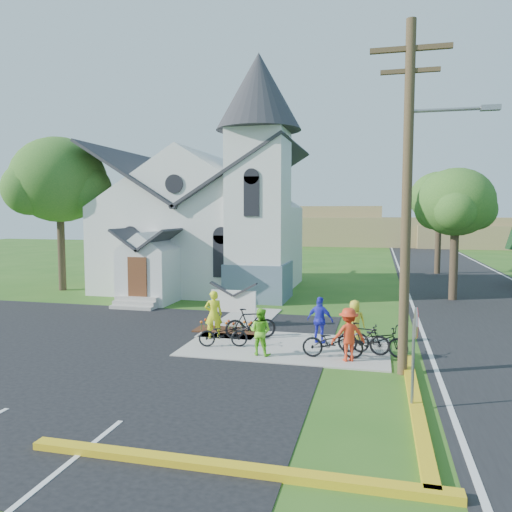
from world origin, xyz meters
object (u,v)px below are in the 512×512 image
(stop_sign, at_px, (415,336))
(bike_3, at_px, (363,338))
(bike_0, at_px, (223,334))
(church_sign, at_px, (234,302))
(cyclist_0, at_px, (214,314))
(bike_2, at_px, (333,342))
(cyclist_3, at_px, (348,334))
(bike_1, at_px, (251,323))
(cyclist_1, at_px, (260,331))
(bike_4, at_px, (379,340))
(cyclist_2, at_px, (320,320))
(cyclist_4, at_px, (355,321))
(utility_pole, at_px, (409,187))

(stop_sign, height_order, bike_3, stop_sign)
(bike_0, bearing_deg, church_sign, -3.89)
(cyclist_0, bearing_deg, bike_3, 151.60)
(stop_sign, distance_m, bike_0, 7.43)
(bike_2, bearing_deg, cyclist_3, -116.27)
(bike_1, relative_size, bike_3, 1.10)
(stop_sign, height_order, bike_2, stop_sign)
(cyclist_1, height_order, bike_4, cyclist_1)
(stop_sign, bearing_deg, bike_0, 145.79)
(cyclist_0, relative_size, cyclist_1, 1.15)
(cyclist_2, relative_size, bike_4, 0.86)
(cyclist_1, bearing_deg, cyclist_2, -119.11)
(church_sign, bearing_deg, cyclist_4, -18.34)
(bike_2, distance_m, bike_4, 1.58)
(bike_0, relative_size, cyclist_1, 1.10)
(cyclist_2, relative_size, bike_2, 0.86)
(bike_1, xyz_separation_m, bike_4, (4.59, -1.06, -0.06))
(utility_pole, relative_size, stop_sign, 4.03)
(stop_sign, relative_size, cyclist_4, 1.61)
(utility_pole, height_order, stop_sign, utility_pole)
(bike_2, bearing_deg, stop_sign, -153.59)
(cyclist_0, distance_m, bike_4, 6.00)
(cyclist_3, bearing_deg, bike_0, -28.94)
(bike_1, bearing_deg, bike_4, -125.28)
(cyclist_1, bearing_deg, church_sign, -49.85)
(bike_0, xyz_separation_m, bike_4, (5.25, 0.24, 0.06))
(utility_pole, bearing_deg, bike_4, 114.05)
(bike_2, xyz_separation_m, bike_3, (0.94, 0.68, 0.01))
(cyclist_2, xyz_separation_m, bike_4, (2.04, -1.05, -0.32))
(bike_2, bearing_deg, cyclist_1, 90.41)
(bike_3, relative_size, cyclist_4, 1.12)
(stop_sign, relative_size, bike_0, 1.46)
(bike_1, bearing_deg, cyclist_1, -179.23)
(bike_2, distance_m, cyclist_4, 2.17)
(bike_1, xyz_separation_m, bike_3, (4.10, -1.05, -0.05))
(church_sign, distance_m, bike_4, 6.59)
(church_sign, relative_size, cyclist_2, 1.33)
(cyclist_0, bearing_deg, bike_4, 152.25)
(bike_0, relative_size, cyclist_4, 1.10)
(church_sign, distance_m, cyclist_1, 4.45)
(bike_0, height_order, cyclist_4, cyclist_4)
(bike_0, distance_m, bike_3, 4.76)
(cyclist_4, height_order, bike_4, cyclist_4)
(cyclist_0, relative_size, bike_3, 1.04)
(bike_3, height_order, cyclist_4, cyclist_4)
(cyclist_1, distance_m, bike_4, 3.88)
(cyclist_0, distance_m, bike_0, 1.32)
(cyclist_0, xyz_separation_m, cyclist_1, (2.17, -1.69, -0.12))
(utility_pole, xyz_separation_m, cyclist_2, (-2.77, 2.71, -4.52))
(bike_1, distance_m, cyclist_2, 2.57)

